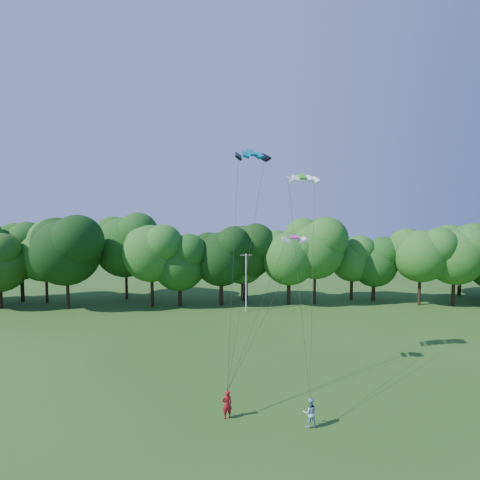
{
  "coord_description": "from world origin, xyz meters",
  "views": [
    {
      "loc": [
        0.06,
        -17.04,
        13.04
      ],
      "look_at": [
        0.71,
        13.0,
        10.81
      ],
      "focal_mm": 28.0,
      "sensor_mm": 36.0,
      "label": 1
    }
  ],
  "objects": [
    {
      "name": "kite_pink",
      "position": [
        4.9,
        11.9,
        11.11
      ],
      "size": [
        1.91,
        0.95,
        0.32
      ],
      "rotation": [
        0.0,
        0.0,
        -0.02
      ],
      "color": "#D13A97",
      "rests_on": "ground"
    },
    {
      "name": "kite_flyer_left",
      "position": [
        -0.27,
        5.8,
        0.91
      ],
      "size": [
        0.77,
        0.63,
        1.81
      ],
      "primitive_type": "imported",
      "rotation": [
        0.0,
        0.0,
        3.49
      ],
      "color": "#A3151A",
      "rests_on": "ground"
    },
    {
      "name": "kite_green",
      "position": [
        5.73,
        13.45,
        15.94
      ],
      "size": [
        2.71,
        1.31,
        0.62
      ],
      "rotation": [
        0.0,
        0.0,
        0.05
      ],
      "color": "green",
      "rests_on": "ground"
    },
    {
      "name": "tree_back_east",
      "position": [
        35.61,
        39.97,
        7.8
      ],
      "size": [
        8.59,
        8.59,
        12.49
      ],
      "color": "#392116",
      "rests_on": "ground"
    },
    {
      "name": "tree_back_center",
      "position": [
        2.14,
        37.26,
        7.9
      ],
      "size": [
        8.69,
        8.69,
        12.65
      ],
      "color": "black",
      "rests_on": "ground"
    },
    {
      "name": "kite_flyer_right",
      "position": [
        4.78,
        4.74,
        0.89
      ],
      "size": [
        0.92,
        0.74,
        1.78
      ],
      "primitive_type": "imported",
      "rotation": [
        0.0,
        0.0,
        3.22
      ],
      "color": "#9AB9D6",
      "rests_on": "ground"
    },
    {
      "name": "utility_pole",
      "position": [
        1.91,
        31.68,
        3.93
      ],
      "size": [
        1.52,
        0.28,
        7.62
      ],
      "rotation": [
        0.0,
        0.0,
        0.13
      ],
      "color": "#B4B5AC",
      "rests_on": "ground"
    },
    {
      "name": "kite_teal",
      "position": [
        1.59,
        12.48,
        17.67
      ],
      "size": [
        2.89,
        1.85,
        0.69
      ],
      "rotation": [
        0.0,
        0.0,
        0.28
      ],
      "color": "#04688A",
      "rests_on": "ground"
    }
  ]
}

